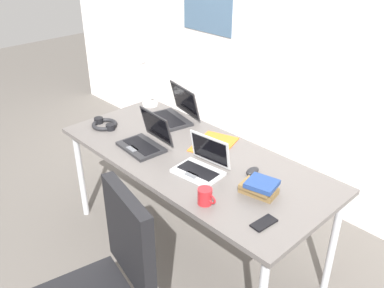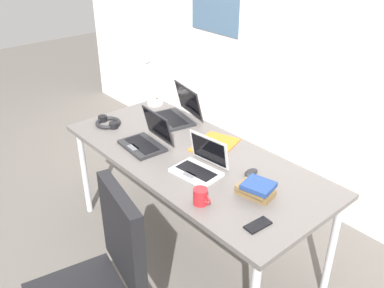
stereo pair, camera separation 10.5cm
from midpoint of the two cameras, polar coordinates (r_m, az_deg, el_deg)
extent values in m
plane|color=#56514C|center=(3.03, -1.02, -13.78)|extent=(12.00, 12.00, 0.00)
cube|color=silver|center=(3.18, 13.96, 14.29)|extent=(6.00, 0.12, 2.60)
cube|color=#595451|center=(2.60, -1.15, -1.86)|extent=(1.80, 0.80, 0.03)
cylinder|color=#B2B5BA|center=(3.23, -15.83, -4.11)|extent=(0.04, 0.04, 0.71)
cylinder|color=#B2B5BA|center=(3.53, -6.29, -0.12)|extent=(0.04, 0.04, 0.71)
cylinder|color=#B2B5BA|center=(2.63, 17.58, -12.90)|extent=(0.04, 0.04, 0.71)
cylinder|color=white|center=(3.32, -6.63, 5.44)|extent=(0.12, 0.12, 0.02)
cylinder|color=white|center=(3.25, -6.80, 8.33)|extent=(0.02, 0.02, 0.34)
cylinder|color=white|center=(3.17, -7.56, 11.02)|extent=(0.01, 0.08, 0.01)
cone|color=white|center=(3.15, -8.15, 10.86)|extent=(0.07, 0.09, 0.09)
cube|color=#B7BABC|center=(2.40, -0.43, -3.89)|extent=(0.29, 0.21, 0.02)
cube|color=black|center=(2.40, -0.43, -3.66)|extent=(0.25, 0.13, 0.00)
cube|color=#595B60|center=(2.36, -1.39, -4.26)|extent=(0.08, 0.05, 0.00)
cube|color=#B7BABC|center=(2.42, 1.25, -0.79)|extent=(0.27, 0.07, 0.18)
cube|color=black|center=(2.42, 1.17, -0.82)|extent=(0.25, 0.06, 0.15)
cube|color=#232326|center=(2.69, -8.06, -0.42)|extent=(0.31, 0.22, 0.02)
cube|color=black|center=(2.68, -8.08, -0.20)|extent=(0.27, 0.13, 0.00)
cube|color=#595B60|center=(2.65, -9.28, -0.64)|extent=(0.09, 0.05, 0.00)
cube|color=#232326|center=(2.69, -6.00, 2.42)|extent=(0.30, 0.07, 0.20)
cube|color=black|center=(2.69, -6.10, 2.41)|extent=(0.27, 0.06, 0.17)
cube|color=#232326|center=(3.03, -4.22, 3.30)|extent=(0.37, 0.29, 0.02)
cube|color=black|center=(3.03, -4.23, 3.49)|extent=(0.31, 0.18, 0.00)
cube|color=#595B60|center=(3.00, -5.47, 3.17)|extent=(0.10, 0.07, 0.00)
cube|color=#232326|center=(3.04, -1.97, 5.94)|extent=(0.34, 0.13, 0.22)
cube|color=black|center=(3.04, -2.06, 5.94)|extent=(0.30, 0.11, 0.19)
ellipsoid|color=black|center=(2.42, 7.04, -3.70)|extent=(0.06, 0.10, 0.03)
cube|color=black|center=(2.06, 8.34, -10.64)|extent=(0.07, 0.14, 0.01)
torus|color=black|center=(3.02, -12.83, 2.61)|extent=(0.18, 0.18, 0.03)
cylinder|color=black|center=(3.08, -13.59, 3.14)|extent=(0.06, 0.06, 0.04)
cylinder|color=black|center=(2.96, -12.07, 2.27)|extent=(0.06, 0.06, 0.04)
cube|color=brown|center=(2.26, 7.78, -6.29)|extent=(0.21, 0.15, 0.03)
cube|color=brown|center=(2.23, 7.61, -5.83)|extent=(0.19, 0.14, 0.02)
cube|color=navy|center=(2.22, 8.20, -5.41)|extent=(0.18, 0.17, 0.03)
cube|color=orange|center=(2.71, 1.82, -0.02)|extent=(0.32, 0.37, 0.01)
cylinder|color=#B21E23|center=(2.15, 0.37, -7.15)|extent=(0.08, 0.08, 0.09)
torus|color=#B21E23|center=(2.12, 1.32, -7.62)|extent=(0.05, 0.01, 0.05)
cube|color=black|center=(2.02, -10.07, -12.35)|extent=(0.42, 0.14, 0.48)
camera|label=1|loc=(0.05, -91.18, -0.64)|focal=39.07mm
camera|label=2|loc=(0.05, 88.82, 0.64)|focal=39.07mm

